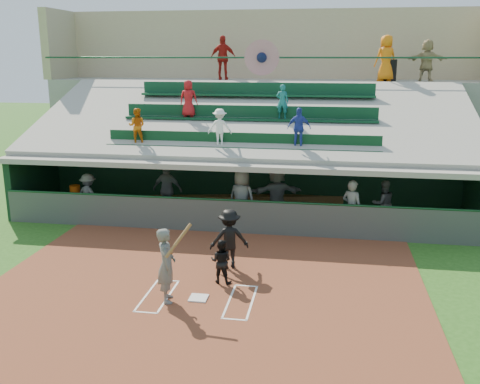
% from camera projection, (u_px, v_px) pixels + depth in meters
% --- Properties ---
extents(ground, '(100.00, 100.00, 0.00)m').
position_uv_depth(ground, '(199.00, 299.00, 12.85)').
color(ground, '#245217').
rests_on(ground, ground).
extents(dirt_slab, '(11.00, 9.00, 0.02)m').
position_uv_depth(dirt_slab, '(203.00, 290.00, 13.33)').
color(dirt_slab, brown).
rests_on(dirt_slab, ground).
extents(home_plate, '(0.43, 0.43, 0.03)m').
position_uv_depth(home_plate, '(199.00, 298.00, 12.84)').
color(home_plate, silver).
rests_on(home_plate, dirt_slab).
extents(batters_box_chalk, '(2.65, 1.85, 0.01)m').
position_uv_depth(batters_box_chalk, '(199.00, 298.00, 12.85)').
color(batters_box_chalk, white).
rests_on(batters_box_chalk, dirt_slab).
extents(dugout_floor, '(16.00, 3.50, 0.04)m').
position_uv_depth(dugout_floor, '(243.00, 217.00, 19.30)').
color(dugout_floor, gray).
rests_on(dugout_floor, ground).
extents(concourse_slab, '(20.00, 3.00, 4.60)m').
position_uv_depth(concourse_slab, '(265.00, 129.00, 25.19)').
color(concourse_slab, gray).
rests_on(concourse_slab, ground).
extents(grandstand, '(20.40, 10.40, 7.80)m').
position_uv_depth(grandstand, '(257.00, 140.00, 22.34)').
color(grandstand, '#474C47').
rests_on(grandstand, ground).
extents(batter_at_plate, '(0.94, 0.80, 1.95)m').
position_uv_depth(batter_at_plate, '(167.00, 265.00, 12.52)').
color(batter_at_plate, '#51534F').
rests_on(batter_at_plate, dirt_slab).
extents(catcher, '(0.61, 0.50, 1.16)m').
position_uv_depth(catcher, '(221.00, 261.00, 13.62)').
color(catcher, black).
rests_on(catcher, dirt_slab).
extents(home_umpire, '(1.20, 0.89, 1.65)m').
position_uv_depth(home_umpire, '(229.00, 239.00, 14.55)').
color(home_umpire, black).
rests_on(home_umpire, dirt_slab).
extents(dugout_bench, '(16.05, 3.74, 0.49)m').
position_uv_depth(dugout_bench, '(251.00, 202.00, 20.33)').
color(dugout_bench, brown).
rests_on(dugout_bench, dugout_floor).
extents(white_table, '(0.76, 0.61, 0.62)m').
position_uv_depth(white_table, '(76.00, 204.00, 19.84)').
color(white_table, silver).
rests_on(white_table, dugout_floor).
extents(water_cooler, '(0.38, 0.38, 0.38)m').
position_uv_depth(water_cooler, '(75.00, 190.00, 19.75)').
color(water_cooler, '#EC590D').
rests_on(water_cooler, white_table).
extents(dugout_player_a, '(1.16, 0.90, 1.57)m').
position_uv_depth(dugout_player_a, '(89.00, 195.00, 19.14)').
color(dugout_player_a, '#5A5D57').
rests_on(dugout_player_a, dugout_floor).
extents(dugout_player_b, '(1.17, 0.62, 1.90)m').
position_uv_depth(dugout_player_b, '(168.00, 190.00, 19.28)').
color(dugout_player_b, '#535651').
rests_on(dugout_player_b, dugout_floor).
extents(dugout_player_c, '(1.13, 0.93, 1.98)m').
position_uv_depth(dugout_player_c, '(242.00, 198.00, 17.95)').
color(dugout_player_c, '#535550').
rests_on(dugout_player_c, dugout_floor).
extents(dugout_player_d, '(1.92, 1.08, 1.97)m').
position_uv_depth(dugout_player_d, '(277.00, 194.00, 18.52)').
color(dugout_player_d, '#60625D').
rests_on(dugout_player_d, dugout_floor).
extents(dugout_player_e, '(0.80, 0.72, 1.83)m').
position_uv_depth(dugout_player_e, '(352.00, 208.00, 17.10)').
color(dugout_player_e, '#5E605B').
rests_on(dugout_player_e, dugout_floor).
extents(dugout_player_f, '(0.92, 0.80, 1.60)m').
position_uv_depth(dugout_player_f, '(383.00, 203.00, 18.05)').
color(dugout_player_f, '#52544F').
rests_on(dugout_player_f, dugout_floor).
extents(trash_bin, '(0.62, 0.62, 0.92)m').
position_uv_depth(trash_bin, '(389.00, 70.00, 23.05)').
color(trash_bin, black).
rests_on(trash_bin, concourse_slab).
extents(concourse_staff_a, '(1.17, 0.52, 1.97)m').
position_uv_depth(concourse_staff_a, '(223.00, 58.00, 24.30)').
color(concourse_staff_a, '#A51912').
rests_on(concourse_staff_a, concourse_slab).
extents(concourse_staff_b, '(1.11, 0.94, 1.94)m').
position_uv_depth(concourse_staff_b, '(386.00, 58.00, 22.65)').
color(concourse_staff_b, orange).
rests_on(concourse_staff_b, concourse_slab).
extents(concourse_staff_c, '(1.72, 1.01, 1.77)m').
position_uv_depth(concourse_staff_c, '(427.00, 60.00, 23.01)').
color(concourse_staff_c, tan).
rests_on(concourse_staff_c, concourse_slab).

